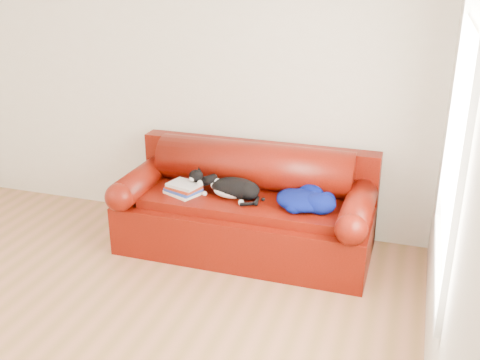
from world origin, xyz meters
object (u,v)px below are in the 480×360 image
Objects in this scene: sofa_base at (245,224)px; cat at (234,188)px; blanket at (305,199)px; book_stack at (184,189)px.

cat is (-0.07, -0.07, 0.34)m from sofa_base.
blanket is (0.51, -0.07, 0.33)m from sofa_base.
sofa_base is at bearing 55.83° from cat.
cat is at bearing 7.76° from book_stack.
blanket reaches higher than book_stack.
sofa_base is 4.18× the size of blanket.
book_stack is 0.59× the size of cat.
book_stack is at bearing -166.01° from sofa_base.
blanket is (1.02, 0.05, 0.02)m from book_stack.
sofa_base is at bearing 13.99° from book_stack.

